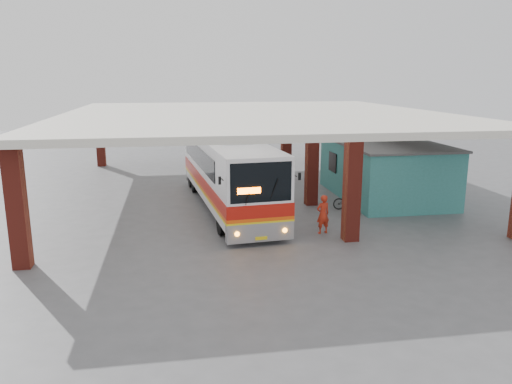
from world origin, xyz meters
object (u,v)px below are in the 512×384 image
at_px(pedestrian, 323,214).
at_px(coach_bus, 228,171).
at_px(motorcycle, 350,201).
at_px(red_chair, 312,175).

bearing_deg(pedestrian, coach_bus, -70.26).
distance_m(coach_bus, motorcycle, 6.43).
xyz_separation_m(coach_bus, red_chair, (6.07, 5.60, -1.50)).
height_order(coach_bus, red_chair, coach_bus).
relative_size(motorcycle, pedestrian, 1.04).
distance_m(pedestrian, red_chair, 11.00).
xyz_separation_m(coach_bus, pedestrian, (3.54, -5.10, -1.05)).
xyz_separation_m(motorcycle, red_chair, (-0.02, 7.10, -0.07)).
bearing_deg(coach_bus, motorcycle, -19.25).
height_order(pedestrian, red_chair, pedestrian).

